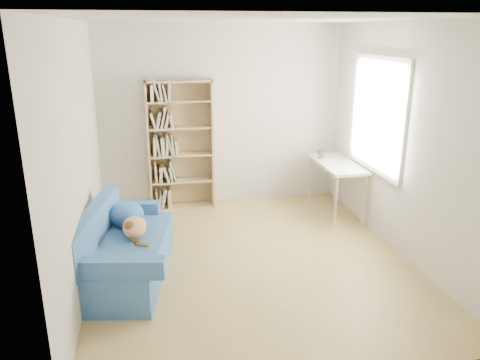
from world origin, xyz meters
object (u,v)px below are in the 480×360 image
sofa (124,249)px  bookshelf (181,151)px  desk (337,168)px  pen_cup (321,154)px

sofa → bookshelf: size_ratio=0.94×
sofa → bookshelf: bookshelf is taller
bookshelf → desk: bearing=-17.8°
bookshelf → pen_cup: bookshelf is taller
sofa → desk: (2.86, 1.24, 0.36)m
bookshelf → sofa: bearing=-111.8°
bookshelf → desk: size_ratio=1.68×
sofa → pen_cup: 3.16m
bookshelf → desk: (2.10, -0.68, -0.19)m
sofa → pen_cup: size_ratio=9.92×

